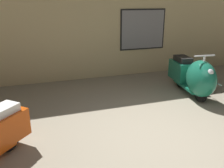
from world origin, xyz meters
TOP-DOWN VIEW (x-y plane):
  - ground_plane at (0.00, 0.00)m, footprint 60.00×60.00m
  - showroom_back_wall at (-0.17, 3.87)m, footprint 18.00×0.63m
  - scooter_1 at (1.84, 1.54)m, footprint 0.75×1.88m

SIDE VIEW (x-z plane):
  - ground_plane at x=0.00m, z-range 0.00..0.00m
  - scooter_1 at x=1.84m, z-range -0.05..1.07m
  - showroom_back_wall at x=-0.17m, z-range 0.00..3.44m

